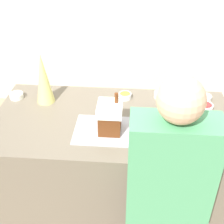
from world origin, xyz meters
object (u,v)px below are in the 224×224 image
(candy_bowl_front_corner, at_px, (162,95))
(candy_bowl_beside_tree, at_px, (16,95))
(candy_bowl_far_right, at_px, (205,106))
(baking_tray, at_px, (110,131))
(person, at_px, (165,205))
(gingerbread_house, at_px, (110,117))
(candy_bowl_behind_tray, at_px, (205,97))
(candy_bowl_center_rear, at_px, (125,96))
(decorative_tree, at_px, (43,79))

(candy_bowl_front_corner, bearing_deg, candy_bowl_beside_tree, -174.92)
(candy_bowl_far_right, bearing_deg, baking_tray, -154.23)
(candy_bowl_far_right, relative_size, person, 0.07)
(candy_bowl_far_right, bearing_deg, candy_bowl_beside_tree, 178.46)
(candy_bowl_far_right, bearing_deg, gingerbread_house, -154.23)
(gingerbread_house, height_order, candy_bowl_far_right, gingerbread_house)
(gingerbread_house, xyz_separation_m, candy_bowl_behind_tray, (0.70, 0.46, -0.10))
(baking_tray, xyz_separation_m, candy_bowl_far_right, (0.68, 0.33, 0.02))
(candy_bowl_beside_tree, height_order, candy_bowl_far_right, candy_bowl_beside_tree)
(person, bearing_deg, candy_bowl_center_rear, 105.92)
(candy_bowl_beside_tree, height_order, candy_bowl_behind_tray, candy_bowl_beside_tree)
(gingerbread_house, distance_m, decorative_tree, 0.63)
(candy_bowl_behind_tray, bearing_deg, candy_bowl_front_corner, 178.14)
(baking_tray, xyz_separation_m, gingerbread_house, (0.00, 0.00, 0.11))
(candy_bowl_far_right, bearing_deg, person, -111.67)
(baking_tray, distance_m, gingerbread_house, 0.11)
(baking_tray, distance_m, candy_bowl_front_corner, 0.60)
(baking_tray, relative_size, gingerbread_house, 1.76)
(candy_bowl_beside_tree, bearing_deg, candy_bowl_front_corner, 5.08)
(candy_bowl_front_corner, bearing_deg, gingerbread_house, -128.21)
(candy_bowl_beside_tree, distance_m, candy_bowl_far_right, 1.44)
(candy_bowl_behind_tray, height_order, candy_bowl_center_rear, candy_bowl_center_rear)
(baking_tray, relative_size, candy_bowl_beside_tree, 4.56)
(candy_bowl_front_corner, distance_m, candy_bowl_behind_tray, 0.33)
(candy_bowl_behind_tray, xyz_separation_m, candy_bowl_far_right, (-0.02, -0.13, -0.00))
(gingerbread_house, bearing_deg, candy_bowl_beside_tree, 154.34)
(candy_bowl_center_rear, bearing_deg, person, -74.08)
(decorative_tree, distance_m, candy_bowl_beside_tree, 0.30)
(gingerbread_house, relative_size, person, 0.17)
(person, bearing_deg, decorative_tree, 135.85)
(candy_bowl_behind_tray, height_order, candy_bowl_far_right, same)
(candy_bowl_center_rear, bearing_deg, candy_bowl_behind_tray, 2.45)
(gingerbread_house, bearing_deg, decorative_tree, 146.98)
(decorative_tree, xyz_separation_m, candy_bowl_beside_tree, (-0.24, 0.03, -0.17))
(candy_bowl_beside_tree, distance_m, person, 1.42)
(candy_bowl_front_corner, distance_m, candy_bowl_center_rear, 0.29)
(candy_bowl_far_right, height_order, person, person)
(candy_bowl_center_rear, height_order, person, person)
(candy_bowl_beside_tree, bearing_deg, candy_bowl_center_rear, 4.29)
(candy_bowl_front_corner, xyz_separation_m, person, (-0.02, -0.97, -0.13))
(candy_bowl_far_right, distance_m, candy_bowl_center_rear, 0.61)
(baking_tray, bearing_deg, candy_bowl_center_rear, 79.24)
(candy_bowl_beside_tree, bearing_deg, candy_bowl_behind_tray, 3.51)
(candy_bowl_far_right, distance_m, person, 0.91)
(candy_bowl_front_corner, relative_size, candy_bowl_far_right, 1.01)
(decorative_tree, bearing_deg, baking_tray, -33.05)
(baking_tray, bearing_deg, candy_bowl_beside_tree, 154.32)
(decorative_tree, xyz_separation_m, candy_bowl_behind_tray, (1.22, 0.12, -0.18))
(decorative_tree, relative_size, person, 0.24)
(baking_tray, relative_size, candy_bowl_behind_tray, 4.61)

